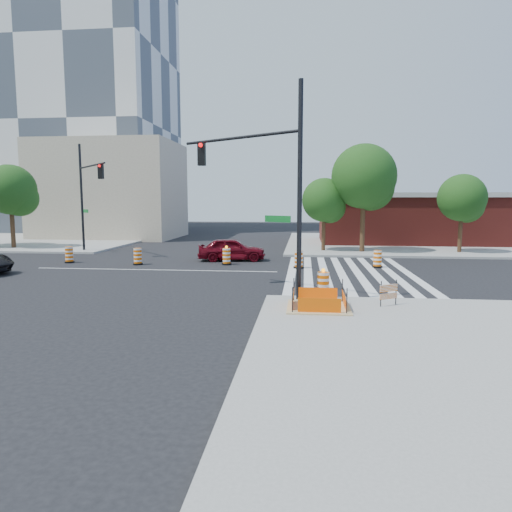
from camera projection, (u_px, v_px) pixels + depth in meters
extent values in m
plane|color=black|center=(155.00, 270.00, 26.00)|extent=(120.00, 120.00, 0.00)
cube|color=gray|center=(408.00, 243.00, 41.87)|extent=(22.00, 22.00, 0.15)
cube|color=gray|center=(39.00, 239.00, 45.64)|extent=(22.00, 22.00, 0.15)
cube|color=silver|center=(292.00, 272.00, 25.18)|extent=(0.45, 13.50, 0.01)
cube|color=silver|center=(308.00, 272.00, 25.08)|extent=(0.45, 13.50, 0.01)
cube|color=silver|center=(325.00, 273.00, 24.99)|extent=(0.45, 13.50, 0.01)
cube|color=silver|center=(341.00, 273.00, 24.89)|extent=(0.45, 13.50, 0.01)
cube|color=silver|center=(358.00, 273.00, 24.80)|extent=(0.45, 13.50, 0.01)
cube|color=silver|center=(375.00, 273.00, 24.70)|extent=(0.45, 13.50, 0.01)
cube|color=silver|center=(392.00, 274.00, 24.61)|extent=(0.45, 13.50, 0.01)
cube|color=silver|center=(409.00, 274.00, 24.52)|extent=(0.45, 13.50, 0.01)
cube|color=silver|center=(155.00, 270.00, 25.99)|extent=(14.00, 0.12, 0.01)
cube|color=tan|center=(318.00, 307.00, 16.15)|extent=(2.20, 2.20, 0.05)
cube|color=#EC5604|center=(319.00, 306.00, 15.23)|extent=(1.44, 0.02, 0.55)
cube|color=#EC5604|center=(318.00, 295.00, 17.00)|extent=(1.44, 0.02, 0.55)
cube|color=#EC5604|center=(293.00, 300.00, 16.21)|extent=(0.02, 1.44, 0.55)
cube|color=#EC5604|center=(344.00, 301.00, 16.02)|extent=(0.02, 1.44, 0.55)
cylinder|color=black|center=(292.00, 300.00, 15.30)|extent=(0.04, 0.04, 0.90)
cylinder|color=black|center=(347.00, 301.00, 15.11)|extent=(0.04, 0.04, 0.90)
cylinder|color=black|center=(294.00, 290.00, 17.08)|extent=(0.04, 0.04, 0.90)
cylinder|color=black|center=(342.00, 291.00, 16.89)|extent=(0.04, 0.04, 0.90)
cube|color=silver|center=(56.00, 57.00, 59.37)|extent=(28.00, 18.00, 45.00)
cube|color=maroon|center=(409.00, 221.00, 41.62)|extent=(16.00, 8.00, 4.20)
cube|color=gray|center=(410.00, 195.00, 41.35)|extent=(16.50, 8.50, 0.40)
cube|color=tan|center=(111.00, 191.00, 48.37)|extent=(14.00, 10.00, 10.00)
imported|color=#580711|center=(232.00, 249.00, 29.95)|extent=(4.64, 2.42, 1.51)
cylinder|color=black|center=(300.00, 192.00, 17.02)|extent=(0.18, 0.18, 8.17)
cylinder|color=black|center=(238.00, 138.00, 18.68)|extent=(5.20, 3.46, 0.12)
cube|color=black|center=(202.00, 154.00, 20.09)|extent=(0.33, 0.29, 1.02)
sphere|color=#FF0C0C|center=(201.00, 145.00, 19.87)|extent=(0.18, 0.18, 0.18)
cube|color=#0C591E|center=(278.00, 219.00, 17.79)|extent=(1.05, 0.71, 0.26)
cylinder|color=black|center=(82.00, 198.00, 34.75)|extent=(0.18, 0.18, 8.02)
cylinder|color=black|center=(92.00, 166.00, 32.04)|extent=(4.05, 4.61, 0.12)
cube|color=black|center=(101.00, 171.00, 30.39)|extent=(0.32, 0.28, 1.00)
sphere|color=#FF0C0C|center=(99.00, 166.00, 30.17)|extent=(0.18, 0.18, 0.18)
cube|color=#0C591E|center=(86.00, 211.00, 34.06)|extent=(0.82, 0.93, 0.25)
cylinder|color=black|center=(323.00, 296.00, 17.82)|extent=(0.59, 0.59, 0.10)
cylinder|color=#DE5C04|center=(323.00, 284.00, 17.76)|extent=(0.47, 0.47, 0.94)
sphere|color=#FF990C|center=(323.00, 270.00, 17.70)|extent=(0.16, 0.16, 0.16)
cube|color=#DE5C04|center=(389.00, 288.00, 16.41)|extent=(0.69, 0.45, 0.26)
cube|color=#DE5C04|center=(388.00, 296.00, 16.45)|extent=(0.69, 0.45, 0.20)
cylinder|color=black|center=(381.00, 294.00, 16.28)|extent=(0.04, 0.04, 0.92)
cylinder|color=black|center=(396.00, 292.00, 16.58)|extent=(0.04, 0.04, 0.92)
cylinder|color=#382314|center=(12.00, 223.00, 36.80)|extent=(0.35, 0.35, 4.27)
sphere|color=#1B4112|center=(10.00, 190.00, 36.48)|extent=(4.00, 4.00, 4.00)
sphere|color=#1B4112|center=(20.00, 198.00, 36.83)|extent=(2.94, 2.94, 2.94)
sphere|color=#1B4112|center=(4.00, 195.00, 36.36)|extent=(2.67, 2.67, 2.67)
cylinder|color=#382314|center=(324.00, 229.00, 34.79)|extent=(0.29, 0.29, 3.54)
sphere|color=#1B4112|center=(324.00, 200.00, 34.52)|extent=(3.32, 3.32, 3.32)
sphere|color=#1B4112|center=(330.00, 207.00, 34.81)|extent=(2.43, 2.43, 2.43)
sphere|color=#1B4112|center=(319.00, 204.00, 34.42)|extent=(2.21, 2.21, 2.21)
cylinder|color=#382314|center=(363.00, 219.00, 33.92)|extent=(0.36, 0.36, 5.07)
sphere|color=#1B4112|center=(364.00, 176.00, 33.54)|extent=(4.76, 4.76, 4.76)
sphere|color=#1B4112|center=(371.00, 187.00, 33.91)|extent=(3.49, 3.49, 3.49)
sphere|color=#1B4112|center=(358.00, 183.00, 33.42)|extent=(3.17, 3.17, 3.17)
cylinder|color=#382314|center=(460.00, 229.00, 33.54)|extent=(0.29, 0.29, 3.68)
sphere|color=#1B4112|center=(462.00, 198.00, 33.27)|extent=(3.45, 3.45, 3.45)
sphere|color=#1B4112|center=(467.00, 206.00, 33.55)|extent=(2.53, 2.53, 2.53)
sphere|color=#1B4112|center=(457.00, 202.00, 33.17)|extent=(2.30, 2.30, 2.30)
cylinder|color=black|center=(70.00, 262.00, 28.98)|extent=(0.60, 0.60, 0.10)
cylinder|color=#DE5C04|center=(69.00, 254.00, 28.92)|extent=(0.48, 0.48, 0.95)
cylinder|color=black|center=(138.00, 264.00, 28.09)|extent=(0.60, 0.60, 0.10)
cylinder|color=#DE5C04|center=(138.00, 256.00, 28.03)|extent=(0.48, 0.48, 0.95)
cylinder|color=black|center=(227.00, 264.00, 28.09)|extent=(0.60, 0.60, 0.10)
cylinder|color=#DE5C04|center=(227.00, 256.00, 28.03)|extent=(0.48, 0.48, 0.95)
sphere|color=#FF990C|center=(226.00, 247.00, 27.97)|extent=(0.16, 0.16, 0.16)
cylinder|color=black|center=(299.00, 267.00, 26.61)|extent=(0.60, 0.60, 0.10)
cylinder|color=#DE5C04|center=(299.00, 259.00, 26.55)|extent=(0.48, 0.48, 0.95)
cylinder|color=black|center=(377.00, 267.00, 26.89)|extent=(0.60, 0.60, 0.10)
cylinder|color=#DE5C04|center=(378.00, 258.00, 26.83)|extent=(0.48, 0.48, 0.95)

